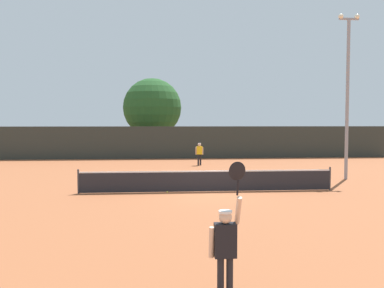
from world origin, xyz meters
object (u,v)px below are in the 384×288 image
Objects in this scene: light_pole at (348,87)px; parked_car_mid at (273,145)px; parked_car_near at (145,146)px; player_serving at (226,242)px; tennis_ball at (167,192)px; large_tree at (152,108)px; player_receiving at (199,152)px.

parked_car_mid is (1.57, 19.75, -4.29)m from light_pole.
light_pole is 20.28m from parked_car_mid.
player_serving is at bearing -91.11° from parked_car_near.
large_tree reaches higher than tennis_ball.
player_receiving is 0.37× the size of parked_car_near.
light_pole is (9.92, 3.54, 5.04)m from tennis_ball.
light_pole reaches higher than player_serving.
tennis_ball is 22.48m from parked_car_near.
light_pole is at bearing 57.94° from player_serving.
player_serving is 0.56× the size of parked_car_near.
parked_car_mid is (10.71, 34.35, -0.29)m from player_serving.
parked_car_near reaches higher than tennis_ball.
large_tree is (-1.77, 33.53, 3.52)m from player_serving.
parked_car_mid is at bearing -126.80° from player_receiving.
parked_car_mid reaches higher than player_receiving.
player_receiving is at bearing -133.22° from parked_car_mid.
player_receiving is 12.19m from large_tree.
light_pole reaches higher than tennis_ball.
tennis_ball is 22.95m from large_tree.
tennis_ball is 11.68m from light_pole.
player_serving is at bearing -122.06° from light_pole.
player_receiving is at bearing 85.40° from player_serving.
tennis_ball is (-0.78, 11.06, -1.03)m from player_serving.
player_receiving is at bearing 77.19° from tennis_ball.
light_pole is (9.14, 14.60, 4.01)m from player_serving.
parked_car_mid is at bearing 3.77° from large_tree.
tennis_ball is 25.99m from parked_car_mid.
player_serving is 1.52× the size of player_receiving.
player_serving is at bearing -86.97° from large_tree.
tennis_ball is 0.02× the size of parked_car_near.
tennis_ball is 0.01× the size of light_pole.
player_serving is 22.52m from player_receiving.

